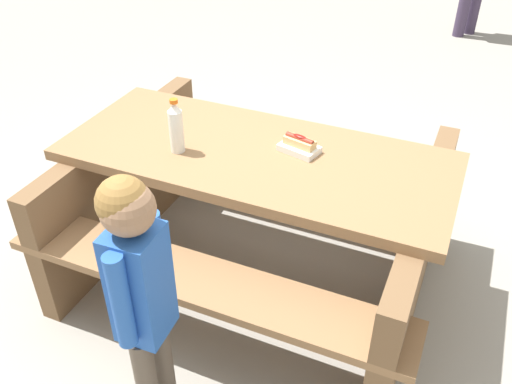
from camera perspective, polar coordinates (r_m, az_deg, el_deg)
name	(u,v)px	position (r m, az deg, el deg)	size (l,w,h in m)	color
ground_plane	(256,272)	(2.98, 0.00, -8.29)	(30.00, 30.00, 0.00)	gray
picnic_table	(256,205)	(2.70, 0.00, -1.40)	(1.88, 1.51, 0.75)	olive
soda_bottle	(176,127)	(2.50, -8.26, 6.62)	(0.07, 0.07, 0.26)	silver
hotdog_tray	(299,145)	(2.52, 4.51, 4.83)	(0.20, 0.16, 0.08)	white
child_in_coat	(140,284)	(1.90, -11.94, -9.31)	(0.18, 0.29, 1.16)	brown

